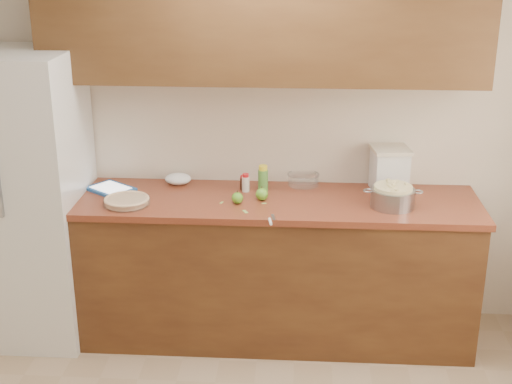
# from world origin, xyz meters

# --- Properties ---
(room_shell) EXTENTS (3.60, 3.60, 3.60)m
(room_shell) POSITION_xyz_m (0.00, 0.00, 1.30)
(room_shell) COLOR tan
(room_shell) RESTS_ON ground
(counter_run) EXTENTS (2.64, 0.68, 0.92)m
(counter_run) POSITION_xyz_m (0.00, 1.48, 0.46)
(counter_run) COLOR brown
(counter_run) RESTS_ON ground
(upper_cabinets) EXTENTS (2.60, 0.34, 0.70)m
(upper_cabinets) POSITION_xyz_m (0.00, 1.63, 1.95)
(upper_cabinets) COLOR #533419
(upper_cabinets) RESTS_ON room_shell
(fridge) EXTENTS (0.70, 0.70, 1.80)m
(fridge) POSITION_xyz_m (-1.44, 1.44, 0.90)
(fridge) COLOR silver
(fridge) RESTS_ON ground
(pie) EXTENTS (0.28, 0.28, 0.04)m
(pie) POSITION_xyz_m (-0.78, 1.32, 0.94)
(pie) COLOR silver
(pie) RESTS_ON counter_run
(colander) EXTENTS (0.35, 0.26, 0.13)m
(colander) POSITION_xyz_m (0.78, 1.39, 0.98)
(colander) COLOR gray
(colander) RESTS_ON counter_run
(flour_canister) EXTENTS (0.25, 0.25, 0.27)m
(flour_canister) POSITION_xyz_m (0.79, 1.68, 1.06)
(flour_canister) COLOR silver
(flour_canister) RESTS_ON counter_run
(tablet) EXTENTS (0.34, 0.33, 0.02)m
(tablet) POSITION_xyz_m (-0.94, 1.56, 0.93)
(tablet) COLOR #20569C
(tablet) RESTS_ON counter_run
(paring_knife) EXTENTS (0.04, 0.17, 0.02)m
(paring_knife) POSITION_xyz_m (0.08, 1.11, 0.93)
(paring_knife) COLOR gray
(paring_knife) RESTS_ON counter_run
(lemon_bottle) EXTENTS (0.06, 0.06, 0.17)m
(lemon_bottle) POSITION_xyz_m (0.01, 1.60, 1.00)
(lemon_bottle) COLOR #4C8C38
(lemon_bottle) RESTS_ON counter_run
(cinnamon_shaker) EXTENTS (0.05, 0.05, 0.11)m
(cinnamon_shaker) POSITION_xyz_m (-0.10, 1.60, 0.97)
(cinnamon_shaker) COLOR beige
(cinnamon_shaker) RESTS_ON counter_run
(vanilla_bottle) EXTENTS (0.03, 0.03, 0.09)m
(vanilla_bottle) POSITION_xyz_m (-0.12, 1.63, 0.96)
(vanilla_bottle) COLOR black
(vanilla_bottle) RESTS_ON counter_run
(mixing_bowl) EXTENTS (0.21, 0.21, 0.08)m
(mixing_bowl) POSITION_xyz_m (0.26, 1.74, 0.96)
(mixing_bowl) COLOR silver
(mixing_bowl) RESTS_ON counter_run
(paper_towel) EXTENTS (0.18, 0.15, 0.07)m
(paper_towel) POSITION_xyz_m (-0.54, 1.71, 0.95)
(paper_towel) COLOR white
(paper_towel) RESTS_ON counter_run
(apple_left) EXTENTS (0.07, 0.07, 0.08)m
(apple_left) POSITION_xyz_m (-0.13, 1.39, 0.95)
(apple_left) COLOR #589C26
(apple_left) RESTS_ON counter_run
(apple_center) EXTENTS (0.07, 0.07, 0.09)m
(apple_center) POSITION_xyz_m (0.01, 1.45, 0.96)
(apple_center) COLOR #589C26
(apple_center) RESTS_ON counter_run
(peel_a) EXTENTS (0.03, 0.02, 0.00)m
(peel_a) POSITION_xyz_m (0.03, 1.39, 0.92)
(peel_a) COLOR #96C05D
(peel_a) RESTS_ON counter_run
(peel_b) EXTENTS (0.02, 0.03, 0.00)m
(peel_b) POSITION_xyz_m (-0.23, 1.39, 0.92)
(peel_b) COLOR #96C05D
(peel_b) RESTS_ON counter_run
(peel_c) EXTENTS (0.04, 0.05, 0.00)m
(peel_c) POSITION_xyz_m (-0.07, 1.25, 0.92)
(peel_c) COLOR #96C05D
(peel_c) RESTS_ON counter_run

